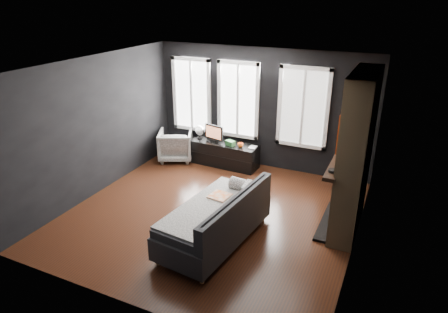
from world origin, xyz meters
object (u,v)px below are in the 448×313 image
at_px(book, 250,143).
at_px(sofa, 215,216).
at_px(mantel_vase, 344,145).
at_px(armchair, 176,144).
at_px(media_console, 224,154).
at_px(mug, 240,145).
at_px(monitor, 214,132).

bearing_deg(book, sofa, -79.48).
height_order(book, mantel_vase, mantel_vase).
distance_m(armchair, media_console, 1.23).
xyz_separation_m(media_console, mug, (0.45, -0.10, 0.34)).
distance_m(monitor, book, 0.88).
height_order(armchair, media_console, armchair).
distance_m(monitor, mug, 0.72).
bearing_deg(armchair, mug, 157.24).
xyz_separation_m(mug, mantel_vase, (2.34, -0.97, 0.70)).
bearing_deg(monitor, mantel_vase, -5.32).
xyz_separation_m(monitor, mug, (0.70, -0.09, -0.16)).
bearing_deg(book, monitor, -179.07).
bearing_deg(book, armchair, -174.81).
relative_size(book, mantel_vase, 1.11).
bearing_deg(sofa, book, 106.96).
relative_size(armchair, mantel_vase, 4.18).
bearing_deg(mantel_vase, media_console, 159.07).
relative_size(sofa, armchair, 2.70).
distance_m(armchair, mantel_vase, 4.20).
distance_m(sofa, armchair, 3.58).
xyz_separation_m(mug, book, (0.18, 0.10, 0.04)).
bearing_deg(sofa, monitor, 122.80).
height_order(monitor, mug, monitor).
distance_m(armchair, book, 1.86).
bearing_deg(mantel_vase, book, 153.74).
distance_m(sofa, mug, 2.85).
distance_m(book, mantel_vase, 2.50).
height_order(sofa, armchair, sofa).
distance_m(armchair, mug, 1.67).
bearing_deg(monitor, book, 14.71).
distance_m(media_console, book, 0.73).
bearing_deg(sofa, armchair, 137.85).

